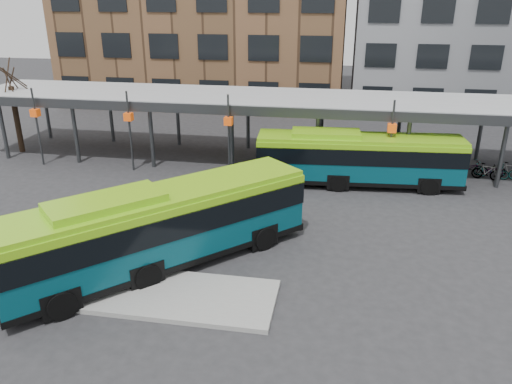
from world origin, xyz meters
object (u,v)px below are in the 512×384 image
Objects in this scene: bus_front at (160,226)px; bus_rear at (358,158)px; pedestrian at (0,251)px; tree at (16,116)px.

bus_rear is at bearing 8.36° from bus_front.
bus_front is 6.07m from pedestrian.
tree is 22.47m from bus_rear.
bus_rear is at bearing -6.17° from pedestrian.
bus_front is at bearing -130.16° from bus_rear.
bus_front reaches higher than pedestrian.
tree is 17.16m from pedestrian.
tree is at bearing 92.96° from bus_front.
tree reaches higher than bus_rear.
bus_front is 6.79× the size of pedestrian.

